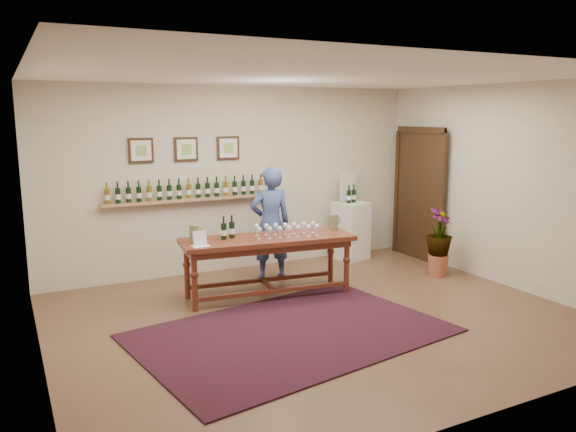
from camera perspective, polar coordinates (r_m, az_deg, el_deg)
name	(u,v)px	position (r m, az deg, el deg)	size (l,w,h in m)	color
ground	(319,318)	(6.76, 3.15, -10.30)	(6.00, 6.00, 0.00)	brown
room_shell	(375,194)	(9.13, 8.79, 2.26)	(6.00, 6.00, 6.00)	beige
rug	(292,333)	(6.30, 0.37, -11.78)	(3.29, 2.19, 0.02)	#4F130E
tasting_table	(268,246)	(7.36, -2.06, -3.06)	(2.32, 0.98, 0.80)	#4F2413
table_glasses	(287,230)	(7.38, -0.11, -1.40)	(1.19, 0.28, 0.17)	silver
table_bottles	(228,228)	(7.25, -6.13, -1.22)	(0.26, 0.15, 0.28)	black
pitcher_left	(194,234)	(7.10, -9.51, -1.78)	(0.14, 0.14, 0.22)	#62653F
pitcher_right	(334,222)	(7.77, 4.65, -0.62)	(0.14, 0.14, 0.22)	#62653F
menu_card	(200,238)	(6.91, -8.95, -2.25)	(0.20, 0.15, 0.19)	silver
display_pedestal	(351,231)	(9.36, 6.40, -1.50)	(0.48, 0.48, 0.95)	silver
pedestal_bottles	(351,193)	(9.21, 6.46, 2.32)	(0.32, 0.08, 0.32)	black
info_sign	(348,186)	(9.34, 6.12, 3.04)	(0.37, 0.02, 0.51)	silver
potted_plant	(439,242)	(8.60, 15.09, -2.59)	(0.62, 0.62, 0.88)	#A75237
person	(270,224)	(8.11, -1.80, -0.77)	(0.60, 0.39, 1.64)	#36467F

